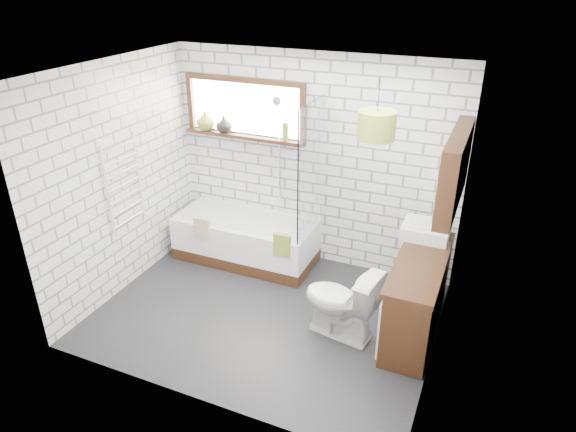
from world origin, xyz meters
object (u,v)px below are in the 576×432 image
at_px(toilet, 341,302).
at_px(basin, 426,231).
at_px(bathtub, 246,239).
at_px(vanity, 418,296).
at_px(pendant, 377,125).

bearing_deg(toilet, basin, 154.51).
height_order(bathtub, toilet, toilet).
bearing_deg(vanity, basin, 96.84).
height_order(vanity, toilet, vanity).
relative_size(toilet, pendant, 2.33).
xyz_separation_m(bathtub, toilet, (1.52, -0.93, 0.11)).
relative_size(bathtub, pendant, 5.21).
relative_size(vanity, pendant, 4.30).
distance_m(toilet, pendant, 1.74).
relative_size(bathtub, basin, 3.64).
relative_size(basin, pendant, 1.43).
height_order(vanity, pendant, pendant).
relative_size(vanity, basin, 3.00).
height_order(basin, pendant, pendant).
relative_size(vanity, toilet, 1.84).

